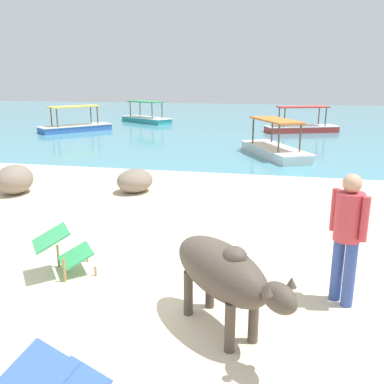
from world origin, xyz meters
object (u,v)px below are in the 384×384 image
at_px(deck_chair_near, 64,248).
at_px(boat_red, 301,127).
at_px(cow, 223,272).
at_px(boat_white, 274,148).
at_px(person_standing, 347,230).
at_px(boat_teal, 146,118).
at_px(boat_blue, 75,126).

relative_size(deck_chair_near, boat_red, 0.24).
relative_size(cow, boat_white, 0.42).
bearing_deg(boat_red, cow, 64.25).
bearing_deg(cow, boat_red, 131.77).
relative_size(cow, person_standing, 0.99).
xyz_separation_m(cow, boat_teal, (-7.66, 20.96, -0.44)).
height_order(deck_chair_near, boat_red, boat_red).
bearing_deg(boat_red, boat_white, 59.53).
relative_size(deck_chair_near, boat_white, 0.24).
distance_m(person_standing, boat_red, 17.21).
xyz_separation_m(cow, boat_red, (1.55, 18.06, -0.44)).
distance_m(cow, boat_red, 18.14).
height_order(deck_chair_near, person_standing, person_standing).
bearing_deg(deck_chair_near, boat_blue, 78.60).
xyz_separation_m(cow, deck_chair_near, (-2.34, 0.89, -0.31)).
bearing_deg(person_standing, boat_teal, -109.52).
relative_size(deck_chair_near, boat_teal, 0.25).
relative_size(boat_blue, boat_teal, 0.97).
distance_m(cow, deck_chair_near, 2.52).
bearing_deg(boat_blue, boat_red, 139.88).
xyz_separation_m(boat_blue, boat_white, (10.19, -5.01, 0.00)).
relative_size(cow, boat_blue, 0.45).
relative_size(cow, deck_chair_near, 1.73).
xyz_separation_m(boat_blue, boat_red, (11.39, 2.10, 0.00)).
bearing_deg(boat_red, boat_teal, -38.28).
height_order(boat_red, boat_teal, same).
xyz_separation_m(boat_white, boat_red, (1.21, 7.11, 0.00)).
xyz_separation_m(deck_chair_near, boat_white, (2.68, 10.06, -0.13)).
bearing_deg(boat_red, person_standing, 68.50).
height_order(cow, boat_teal, boat_teal).
xyz_separation_m(boat_blue, boat_teal, (2.19, 4.99, 0.00)).
distance_m(person_standing, boat_blue, 18.80).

